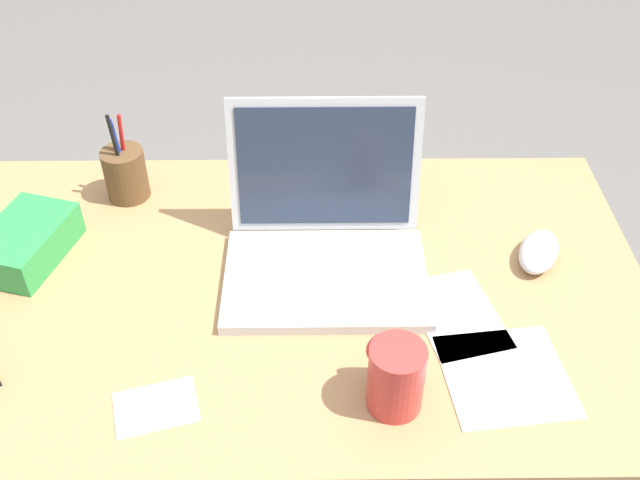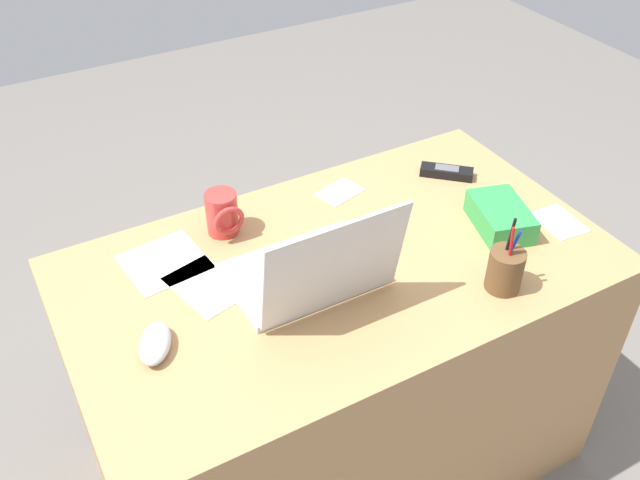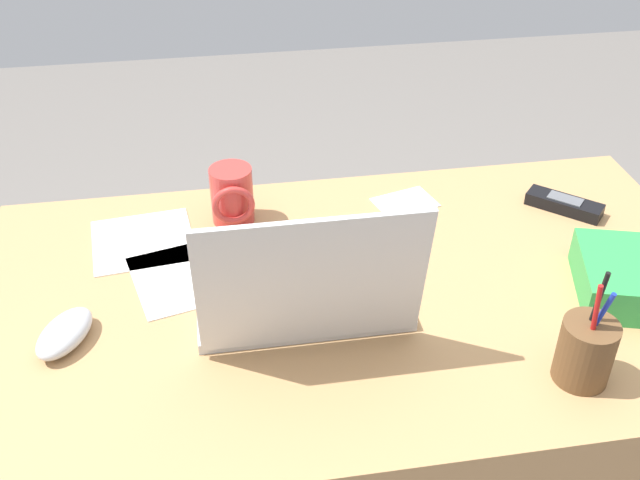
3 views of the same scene
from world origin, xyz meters
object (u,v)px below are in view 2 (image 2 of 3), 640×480
(cordless_phone, at_px, (447,172))
(pen_holder, at_px, (505,269))
(laptop, at_px, (313,271))
(snack_bag, at_px, (500,217))
(coffee_mug_white, at_px, (223,214))
(computer_mouse, at_px, (155,343))

(cordless_phone, xyz_separation_m, pen_holder, (0.16, 0.42, 0.04))
(laptop, xyz_separation_m, snack_bag, (-0.50, 0.02, -0.02))
(cordless_phone, bearing_deg, coffee_mug_white, -5.69)
(laptop, xyz_separation_m, computer_mouse, (0.36, 0.00, -0.03))
(laptop, xyz_separation_m, pen_holder, (-0.37, 0.19, -0.00))
(computer_mouse, relative_size, cordless_phone, 0.87)
(coffee_mug_white, height_order, snack_bag, coffee_mug_white)
(computer_mouse, relative_size, coffee_mug_white, 1.07)
(laptop, relative_size, pen_holder, 1.85)
(laptop, height_order, coffee_mug_white, laptop)
(coffee_mug_white, height_order, pen_holder, pen_holder)
(computer_mouse, xyz_separation_m, cordless_phone, (-0.89, -0.23, -0.01))
(snack_bag, bearing_deg, pen_holder, 51.32)
(laptop, distance_m, snack_bag, 0.51)
(pen_holder, bearing_deg, computer_mouse, -14.68)
(computer_mouse, bearing_deg, laptop, -153.20)
(laptop, bearing_deg, computer_mouse, 0.65)
(laptop, xyz_separation_m, cordless_phone, (-0.53, -0.22, -0.04))
(cordless_phone, bearing_deg, pen_holder, 68.50)
(laptop, bearing_deg, coffee_mug_white, -72.47)
(snack_bag, bearing_deg, cordless_phone, -96.26)
(laptop, distance_m, cordless_phone, 0.58)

